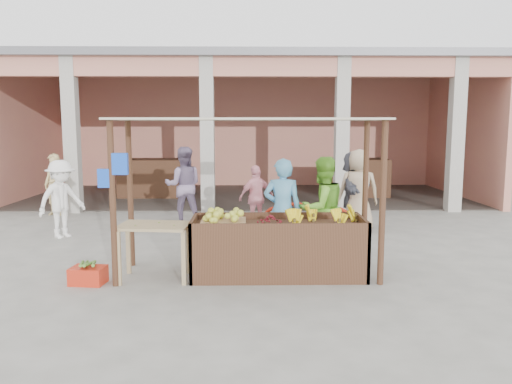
{
  "coord_description": "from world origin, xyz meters",
  "views": [
    {
      "loc": [
        0.04,
        -7.38,
        2.29
      ],
      "look_at": [
        0.19,
        1.2,
        1.13
      ],
      "focal_mm": 35.0,
      "sensor_mm": 36.0,
      "label": 1
    }
  ],
  "objects_px": {
    "fruit_stall": "(278,250)",
    "motorcycle": "(307,212)",
    "red_crate": "(88,275)",
    "vendor_green": "(322,206)",
    "side_table": "(154,234)",
    "vendor_blue": "(282,207)"
  },
  "relations": [
    {
      "from": "fruit_stall",
      "to": "motorcycle",
      "type": "relative_size",
      "value": 1.34
    },
    {
      "from": "motorcycle",
      "to": "fruit_stall",
      "type": "bearing_deg",
      "value": 168.38
    },
    {
      "from": "red_crate",
      "to": "vendor_blue",
      "type": "bearing_deg",
      "value": 29.38
    },
    {
      "from": "side_table",
      "to": "motorcycle",
      "type": "relative_size",
      "value": 0.56
    },
    {
      "from": "side_table",
      "to": "motorcycle",
      "type": "distance_m",
      "value": 3.84
    },
    {
      "from": "vendor_green",
      "to": "motorcycle",
      "type": "xyz_separation_m",
      "value": [
        -0.05,
        1.77,
        -0.42
      ]
    },
    {
      "from": "side_table",
      "to": "motorcycle",
      "type": "bearing_deg",
      "value": 53.53
    },
    {
      "from": "fruit_stall",
      "to": "motorcycle",
      "type": "xyz_separation_m",
      "value": [
        0.75,
        2.68,
        0.11
      ]
    },
    {
      "from": "fruit_stall",
      "to": "side_table",
      "type": "height_order",
      "value": "side_table"
    },
    {
      "from": "vendor_blue",
      "to": "vendor_green",
      "type": "height_order",
      "value": "vendor_blue"
    },
    {
      "from": "side_table",
      "to": "vendor_green",
      "type": "height_order",
      "value": "vendor_green"
    },
    {
      "from": "fruit_stall",
      "to": "vendor_green",
      "type": "xyz_separation_m",
      "value": [
        0.8,
        0.91,
        0.53
      ]
    },
    {
      "from": "red_crate",
      "to": "fruit_stall",
      "type": "bearing_deg",
      "value": 14.5
    },
    {
      "from": "red_crate",
      "to": "vendor_blue",
      "type": "height_order",
      "value": "vendor_blue"
    },
    {
      "from": "side_table",
      "to": "red_crate",
      "type": "height_order",
      "value": "side_table"
    },
    {
      "from": "fruit_stall",
      "to": "vendor_blue",
      "type": "xyz_separation_m",
      "value": [
        0.12,
        0.82,
        0.53
      ]
    },
    {
      "from": "motorcycle",
      "to": "side_table",
      "type": "bearing_deg",
      "value": 141.49
    },
    {
      "from": "red_crate",
      "to": "vendor_green",
      "type": "xyz_separation_m",
      "value": [
        3.57,
        1.26,
        0.8
      ]
    },
    {
      "from": "fruit_stall",
      "to": "side_table",
      "type": "bearing_deg",
      "value": -175.68
    },
    {
      "from": "motorcycle",
      "to": "vendor_green",
      "type": "bearing_deg",
      "value": -174.36
    },
    {
      "from": "vendor_green",
      "to": "red_crate",
      "type": "bearing_deg",
      "value": -8.21
    },
    {
      "from": "red_crate",
      "to": "motorcycle",
      "type": "height_order",
      "value": "motorcycle"
    }
  ]
}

